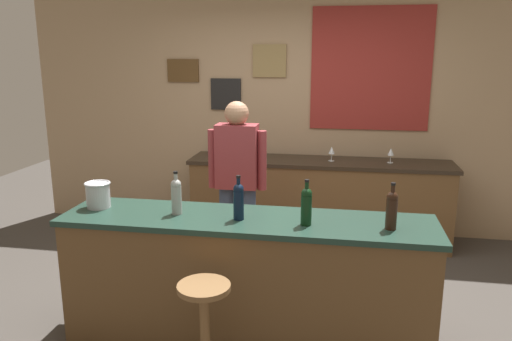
{
  "coord_description": "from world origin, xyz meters",
  "views": [
    {
      "loc": [
        0.62,
        -3.55,
        2.01
      ],
      "look_at": [
        -0.08,
        0.45,
        1.05
      ],
      "focal_mm": 34.68,
      "sensor_mm": 36.0,
      "label": 1
    }
  ],
  "objects_px": {
    "bar_stool": "(205,318)",
    "ice_bucket": "(98,194)",
    "wine_glass_b": "(391,152)",
    "coffee_mug": "(216,151)",
    "wine_bottle_c": "(306,205)",
    "wine_glass_a": "(332,151)",
    "bartender": "(237,179)",
    "wine_bottle_d": "(392,209)",
    "wine_bottle_a": "(176,195)",
    "wine_bottle_b": "(239,200)"
  },
  "relations": [
    {
      "from": "wine_bottle_d",
      "to": "bartender",
      "type": "bearing_deg",
      "value": 139.72
    },
    {
      "from": "wine_bottle_a",
      "to": "wine_glass_a",
      "type": "xyz_separation_m",
      "value": [
        1.02,
        2.04,
        -0.05
      ]
    },
    {
      "from": "wine_glass_a",
      "to": "coffee_mug",
      "type": "bearing_deg",
      "value": 177.22
    },
    {
      "from": "wine_bottle_c",
      "to": "coffee_mug",
      "type": "distance_m",
      "value": 2.48
    },
    {
      "from": "bar_stool",
      "to": "wine_bottle_b",
      "type": "relative_size",
      "value": 2.22
    },
    {
      "from": "bartender",
      "to": "wine_bottle_b",
      "type": "height_order",
      "value": "bartender"
    },
    {
      "from": "bartender",
      "to": "wine_bottle_d",
      "type": "height_order",
      "value": "bartender"
    },
    {
      "from": "bar_stool",
      "to": "coffee_mug",
      "type": "xyz_separation_m",
      "value": [
        -0.61,
        2.66,
        0.49
      ]
    },
    {
      "from": "wine_bottle_b",
      "to": "ice_bucket",
      "type": "bearing_deg",
      "value": 175.26
    },
    {
      "from": "wine_bottle_b",
      "to": "wine_bottle_c",
      "type": "bearing_deg",
      "value": -3.75
    },
    {
      "from": "bartender",
      "to": "coffee_mug",
      "type": "bearing_deg",
      "value": 113.44
    },
    {
      "from": "bartender",
      "to": "wine_bottle_d",
      "type": "relative_size",
      "value": 5.29
    },
    {
      "from": "ice_bucket",
      "to": "wine_glass_b",
      "type": "bearing_deg",
      "value": 42.05
    },
    {
      "from": "wine_bottle_a",
      "to": "wine_glass_b",
      "type": "bearing_deg",
      "value": 51.76
    },
    {
      "from": "bartender",
      "to": "wine_glass_b",
      "type": "distance_m",
      "value": 1.78
    },
    {
      "from": "wine_glass_a",
      "to": "coffee_mug",
      "type": "distance_m",
      "value": 1.29
    },
    {
      "from": "wine_bottle_c",
      "to": "wine_bottle_d",
      "type": "height_order",
      "value": "same"
    },
    {
      "from": "wine_bottle_c",
      "to": "wine_glass_a",
      "type": "relative_size",
      "value": 1.97
    },
    {
      "from": "wine_bottle_b",
      "to": "wine_bottle_c",
      "type": "height_order",
      "value": "same"
    },
    {
      "from": "wine_bottle_a",
      "to": "wine_glass_b",
      "type": "relative_size",
      "value": 1.97
    },
    {
      "from": "ice_bucket",
      "to": "bartender",
      "type": "bearing_deg",
      "value": 48.24
    },
    {
      "from": "wine_bottle_b",
      "to": "bartender",
      "type": "bearing_deg",
      "value": 102.62
    },
    {
      "from": "bartender",
      "to": "wine_bottle_a",
      "type": "distance_m",
      "value": 1.01
    },
    {
      "from": "coffee_mug",
      "to": "wine_glass_b",
      "type": "bearing_deg",
      "value": -1.3
    },
    {
      "from": "bar_stool",
      "to": "wine_glass_b",
      "type": "height_order",
      "value": "wine_glass_b"
    },
    {
      "from": "wine_bottle_a",
      "to": "wine_bottle_c",
      "type": "xyz_separation_m",
      "value": [
        0.91,
        -0.07,
        0.0
      ]
    },
    {
      "from": "bar_stool",
      "to": "wine_bottle_b",
      "type": "xyz_separation_m",
      "value": [
        0.11,
        0.51,
        0.6
      ]
    },
    {
      "from": "wine_bottle_a",
      "to": "wine_bottle_b",
      "type": "height_order",
      "value": "same"
    },
    {
      "from": "wine_bottle_d",
      "to": "wine_glass_a",
      "type": "distance_m",
      "value": 2.15
    },
    {
      "from": "coffee_mug",
      "to": "wine_glass_a",
      "type": "bearing_deg",
      "value": -2.78
    },
    {
      "from": "bar_stool",
      "to": "ice_bucket",
      "type": "bearing_deg",
      "value": 147.8
    },
    {
      "from": "bartender",
      "to": "ice_bucket",
      "type": "xyz_separation_m",
      "value": [
        -0.83,
        -0.93,
        0.08
      ]
    },
    {
      "from": "wine_glass_a",
      "to": "wine_glass_b",
      "type": "relative_size",
      "value": 1.0
    },
    {
      "from": "wine_bottle_c",
      "to": "wine_glass_b",
      "type": "height_order",
      "value": "wine_bottle_c"
    },
    {
      "from": "bar_stool",
      "to": "ice_bucket",
      "type": "xyz_separation_m",
      "value": [
        -0.96,
        0.6,
        0.56
      ]
    },
    {
      "from": "wine_bottle_a",
      "to": "wine_bottle_b",
      "type": "xyz_separation_m",
      "value": [
        0.45,
        -0.04,
        0.0
      ]
    },
    {
      "from": "wine_bottle_c",
      "to": "bartender",
      "type": "bearing_deg",
      "value": 123.1
    },
    {
      "from": "wine_glass_b",
      "to": "wine_bottle_c",
      "type": "bearing_deg",
      "value": -108.6
    },
    {
      "from": "bartender",
      "to": "coffee_mug",
      "type": "height_order",
      "value": "bartender"
    },
    {
      "from": "wine_bottle_d",
      "to": "coffee_mug",
      "type": "relative_size",
      "value": 2.45
    },
    {
      "from": "bar_stool",
      "to": "wine_bottle_b",
      "type": "height_order",
      "value": "wine_bottle_b"
    },
    {
      "from": "wine_bottle_c",
      "to": "coffee_mug",
      "type": "bearing_deg",
      "value": 118.32
    },
    {
      "from": "wine_bottle_d",
      "to": "coffee_mug",
      "type": "height_order",
      "value": "wine_bottle_d"
    },
    {
      "from": "bartender",
      "to": "bar_stool",
      "type": "xyz_separation_m",
      "value": [
        0.12,
        -1.53,
        -0.48
      ]
    },
    {
      "from": "bartender",
      "to": "ice_bucket",
      "type": "relative_size",
      "value": 8.61
    },
    {
      "from": "bartender",
      "to": "wine_bottle_d",
      "type": "distance_m",
      "value": 1.61
    },
    {
      "from": "wine_glass_b",
      "to": "coffee_mug",
      "type": "distance_m",
      "value": 1.89
    },
    {
      "from": "wine_bottle_a",
      "to": "wine_bottle_c",
      "type": "bearing_deg",
      "value": -4.57
    },
    {
      "from": "wine_bottle_c",
      "to": "wine_glass_a",
      "type": "distance_m",
      "value": 2.12
    },
    {
      "from": "wine_bottle_c",
      "to": "ice_bucket",
      "type": "xyz_separation_m",
      "value": [
        -1.52,
        0.12,
        -0.04
      ]
    }
  ]
}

